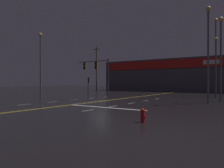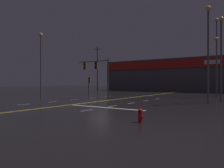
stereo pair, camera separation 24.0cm
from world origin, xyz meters
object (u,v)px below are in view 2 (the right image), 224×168
Objects in this scene: traffic_signal_corner_northwest at (89,82)px; traffic_signal_median at (96,69)px; streetlight_near_left at (221,48)px; fire_hydrant at (140,115)px; streetlight_far_right at (217,59)px; streetlight_far_left at (208,42)px; streetlight_median_approach at (217,48)px; streetlight_near_right at (41,56)px.

traffic_signal_median is at bearing -45.71° from traffic_signal_corner_northwest.
streetlight_near_left is 17.76m from fire_hydrant.
traffic_signal_median is 17.06m from streetlight_far_right.
streetlight_far_left is 9.46m from streetlight_far_right.
streetlight_median_approach is (12.01, 15.54, 3.62)m from traffic_signal_median.
traffic_signal_corner_northwest is at bearing 135.74° from fire_hydrant.
traffic_signal_median is 19.97m from streetlight_median_approach.
streetlight_near_left reaches higher than fire_hydrant.
traffic_signal_corner_northwest is 27.49m from fire_hydrant.
traffic_signal_median is 13.55m from streetlight_far_left.
streetlight_far_left is 14.72m from fire_hydrant.
fire_hydrant is at bearing -94.56° from streetlight_far_left.
streetlight_near_left is 3.39m from streetlight_far_left.
traffic_signal_median is 0.55× the size of streetlight_near_right.
streetlight_far_right is at bearing 30.84° from streetlight_near_right.
fire_hydrant is at bearing -89.76° from streetlight_median_approach.
streetlight_near_right is at bearing -149.16° from streetlight_far_right.
streetlight_near_right is at bearing -171.07° from streetlight_far_left.
streetlight_near_right is 27.07m from streetlight_median_approach.
streetlight_far_right is 23.38m from fire_hydrant.
traffic_signal_corner_northwest is 0.32× the size of streetlight_near_left.
fire_hydrant is (12.12, -11.43, -3.57)m from traffic_signal_median.
streetlight_far_right is (12.62, 11.37, 1.58)m from traffic_signal_median.
traffic_signal_median is at bearing -137.98° from streetlight_far_right.
traffic_signal_median reaches higher than fire_hydrant.
streetlight_far_right reaches higher than traffic_signal_corner_northwest.
traffic_signal_corner_northwest is 0.37× the size of streetlight_far_right.
streetlight_far_left is at bearing -85.02° from streetlight_median_approach.
fire_hydrant is (19.64, -19.14, -1.89)m from traffic_signal_corner_northwest.
streetlight_near_left is at bearing 76.67° from streetlight_far_left.
fire_hydrant is (-1.85, -16.70, -5.76)m from streetlight_near_left.
traffic_signal_corner_northwest is at bearing 81.11° from streetlight_near_right.
streetlight_median_approach is (19.52, 7.84, 5.30)m from traffic_signal_corner_northwest.
streetlight_far_right is (21.58, 12.88, -0.49)m from streetlight_near_right.
streetlight_near_right reaches higher than streetlight_far_right.
fire_hydrant is at bearing -91.25° from streetlight_far_right.
streetlight_near_right reaches higher than traffic_signal_corner_northwest.
streetlight_far_right is at bearing 88.75° from fire_hydrant.
fire_hydrant is (21.08, -9.92, -5.63)m from streetlight_near_right.
streetlight_near_right is 12.47× the size of fire_hydrant.
streetlight_far_right is at bearing -81.62° from streetlight_median_approach.
streetlight_far_left reaches higher than streetlight_far_right.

